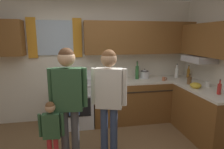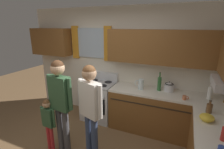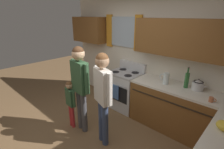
{
  "view_description": "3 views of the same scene",
  "coord_description": "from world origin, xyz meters",
  "px_view_note": "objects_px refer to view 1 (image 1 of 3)",
  "views": [
    {
      "loc": [
        -0.23,
        -2.19,
        1.81
      ],
      "look_at": [
        0.35,
        0.92,
        1.17
      ],
      "focal_mm": 30.05,
      "sensor_mm": 36.0,
      "label": 1
    },
    {
      "loc": [
        1.48,
        -1.75,
        2.2
      ],
      "look_at": [
        0.34,
        0.83,
        1.37
      ],
      "focal_mm": 27.27,
      "sensor_mm": 36.0,
      "label": 2
    },
    {
      "loc": [
        2.01,
        -1.4,
        2.19
      ],
      "look_at": [
        0.11,
        0.63,
        1.19
      ],
      "focal_mm": 27.16,
      "sensor_mm": 36.0,
      "label": 3
    }
  ],
  "objects_px": {
    "cup_terracotta": "(164,79)",
    "water_pitcher": "(122,75)",
    "bottle_sauce_red": "(219,89)",
    "bottle_oil_amber": "(188,73)",
    "bottle_squat_brown": "(189,80)",
    "stovetop_kettle": "(145,74)",
    "mug_ceramic_white": "(208,84)",
    "small_child": "(52,128)",
    "bottle_milk_white": "(177,72)",
    "mixing_bowl": "(196,85)",
    "adult_in_plaid": "(109,92)",
    "stove_oven": "(74,103)",
    "adult_holding_child": "(68,94)",
    "bottle_wine_green": "(137,72)"
  },
  "relations": [
    {
      "from": "bottle_sauce_red",
      "to": "bottle_oil_amber",
      "type": "relative_size",
      "value": 0.86
    },
    {
      "from": "bottle_sauce_red",
      "to": "water_pitcher",
      "type": "relative_size",
      "value": 1.12
    },
    {
      "from": "cup_terracotta",
      "to": "bottle_squat_brown",
      "type": "bearing_deg",
      "value": -45.03
    },
    {
      "from": "adult_in_plaid",
      "to": "small_child",
      "type": "relative_size",
      "value": 1.65
    },
    {
      "from": "bottle_squat_brown",
      "to": "small_child",
      "type": "bearing_deg",
      "value": -162.06
    },
    {
      "from": "bottle_squat_brown",
      "to": "adult_in_plaid",
      "type": "xyz_separation_m",
      "value": [
        -1.7,
        -0.68,
        0.06
      ]
    },
    {
      "from": "bottle_wine_green",
      "to": "stovetop_kettle",
      "type": "height_order",
      "value": "bottle_wine_green"
    },
    {
      "from": "small_child",
      "to": "bottle_sauce_red",
      "type": "bearing_deg",
      "value": 2.83
    },
    {
      "from": "stovetop_kettle",
      "to": "water_pitcher",
      "type": "relative_size",
      "value": 1.24
    },
    {
      "from": "cup_terracotta",
      "to": "bottle_sauce_red",
      "type": "bearing_deg",
      "value": -66.82
    },
    {
      "from": "bottle_milk_white",
      "to": "small_child",
      "type": "height_order",
      "value": "bottle_milk_white"
    },
    {
      "from": "water_pitcher",
      "to": "bottle_oil_amber",
      "type": "bearing_deg",
      "value": -1.28
    },
    {
      "from": "stovetop_kettle",
      "to": "mug_ceramic_white",
      "type": "bearing_deg",
      "value": -45.39
    },
    {
      "from": "bottle_milk_white",
      "to": "mug_ceramic_white",
      "type": "bearing_deg",
      "value": -77.56
    },
    {
      "from": "bottle_oil_amber",
      "to": "bottle_sauce_red",
      "type": "bearing_deg",
      "value": -100.17
    },
    {
      "from": "adult_holding_child",
      "to": "stove_oven",
      "type": "bearing_deg",
      "value": 87.72
    },
    {
      "from": "mug_ceramic_white",
      "to": "stove_oven",
      "type": "bearing_deg",
      "value": 162.53
    },
    {
      "from": "stovetop_kettle",
      "to": "adult_in_plaid",
      "type": "distance_m",
      "value": 1.71
    },
    {
      "from": "bottle_squat_brown",
      "to": "cup_terracotta",
      "type": "xyz_separation_m",
      "value": [
        -0.36,
        0.36,
        -0.04
      ]
    },
    {
      "from": "bottle_sauce_red",
      "to": "bottle_oil_amber",
      "type": "xyz_separation_m",
      "value": [
        0.21,
        1.19,
        0.02
      ]
    },
    {
      "from": "mug_ceramic_white",
      "to": "stovetop_kettle",
      "type": "height_order",
      "value": "stovetop_kettle"
    },
    {
      "from": "small_child",
      "to": "bottle_squat_brown",
      "type": "bearing_deg",
      "value": 17.94
    },
    {
      "from": "bottle_squat_brown",
      "to": "mug_ceramic_white",
      "type": "bearing_deg",
      "value": -44.67
    },
    {
      "from": "stove_oven",
      "to": "small_child",
      "type": "relative_size",
      "value": 1.11
    },
    {
      "from": "bottle_squat_brown",
      "to": "small_child",
      "type": "relative_size",
      "value": 0.21
    },
    {
      "from": "stovetop_kettle",
      "to": "water_pitcher",
      "type": "bearing_deg",
      "value": -166.79
    },
    {
      "from": "bottle_sauce_red",
      "to": "small_child",
      "type": "xyz_separation_m",
      "value": [
        -2.58,
        -0.13,
        -0.37
      ]
    },
    {
      "from": "bottle_sauce_red",
      "to": "mug_ceramic_white",
      "type": "relative_size",
      "value": 1.95
    },
    {
      "from": "bottle_sauce_red",
      "to": "adult_in_plaid",
      "type": "distance_m",
      "value": 1.79
    },
    {
      "from": "cup_terracotta",
      "to": "water_pitcher",
      "type": "xyz_separation_m",
      "value": [
        -0.86,
        0.19,
        0.07
      ]
    },
    {
      "from": "bottle_sauce_red",
      "to": "mixing_bowl",
      "type": "height_order",
      "value": "bottle_sauce_red"
    },
    {
      "from": "mug_ceramic_white",
      "to": "stovetop_kettle",
      "type": "distance_m",
      "value": 1.27
    },
    {
      "from": "bottle_squat_brown",
      "to": "bottle_wine_green",
      "type": "distance_m",
      "value": 1.07
    },
    {
      "from": "bottle_squat_brown",
      "to": "bottle_wine_green",
      "type": "xyz_separation_m",
      "value": [
        -0.85,
        0.63,
        0.07
      ]
    },
    {
      "from": "mug_ceramic_white",
      "to": "small_child",
      "type": "xyz_separation_m",
      "value": [
        -2.72,
        -0.58,
        -0.33
      ]
    },
    {
      "from": "small_child",
      "to": "mug_ceramic_white",
      "type": "bearing_deg",
      "value": 12.04
    },
    {
      "from": "bottle_oil_amber",
      "to": "mug_ceramic_white",
      "type": "bearing_deg",
      "value": -95.63
    },
    {
      "from": "stove_oven",
      "to": "bottle_wine_green",
      "type": "bearing_deg",
      "value": 3.81
    },
    {
      "from": "stove_oven",
      "to": "bottle_squat_brown",
      "type": "bearing_deg",
      "value": -13.76
    },
    {
      "from": "bottle_sauce_red",
      "to": "mug_ceramic_white",
      "type": "distance_m",
      "value": 0.48
    },
    {
      "from": "stove_oven",
      "to": "mug_ceramic_white",
      "type": "distance_m",
      "value": 2.6
    },
    {
      "from": "small_child",
      "to": "bottle_milk_white",
      "type": "bearing_deg",
      "value": 28.51
    },
    {
      "from": "cup_terracotta",
      "to": "water_pitcher",
      "type": "distance_m",
      "value": 0.89
    },
    {
      "from": "cup_terracotta",
      "to": "water_pitcher",
      "type": "relative_size",
      "value": 0.49
    },
    {
      "from": "bottle_squat_brown",
      "to": "water_pitcher",
      "type": "height_order",
      "value": "water_pitcher"
    },
    {
      "from": "stove_oven",
      "to": "small_child",
      "type": "bearing_deg",
      "value": -101.73
    },
    {
      "from": "water_pitcher",
      "to": "adult_in_plaid",
      "type": "bearing_deg",
      "value": -111.45
    },
    {
      "from": "stovetop_kettle",
      "to": "adult_holding_child",
      "type": "xyz_separation_m",
      "value": [
        -1.6,
        -1.39,
        0.06
      ]
    },
    {
      "from": "adult_in_plaid",
      "to": "water_pitcher",
      "type": "bearing_deg",
      "value": 68.55
    },
    {
      "from": "adult_in_plaid",
      "to": "small_child",
      "type": "xyz_separation_m",
      "value": [
        -0.79,
        -0.13,
        -0.41
      ]
    }
  ]
}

